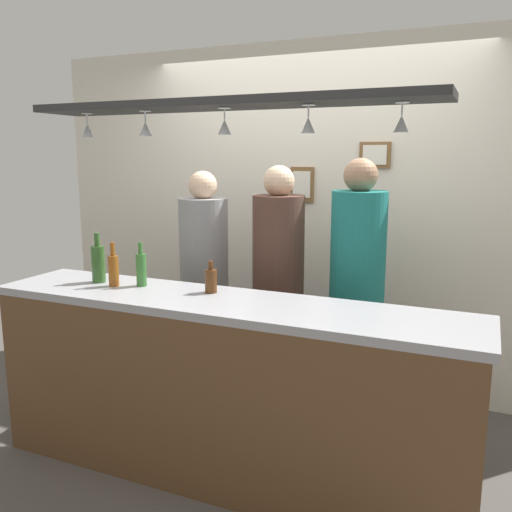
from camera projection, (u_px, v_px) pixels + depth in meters
ground_plane at (250, 443)px, 3.34m from camera, size 8.00×8.00×0.00m
back_wall at (308, 218)px, 4.09m from camera, size 4.40×0.06×2.60m
bar_counter at (209, 369)px, 2.76m from camera, size 2.70×0.55×1.02m
overhead_glass_rack at (224, 104)px, 2.69m from camera, size 2.20×0.36×0.04m
hanging_wineglass_far_left at (88, 130)px, 3.03m from camera, size 0.07×0.07×0.13m
hanging_wineglass_left at (145, 128)px, 2.86m from camera, size 0.07×0.07×0.13m
hanging_wineglass_center_left at (225, 126)px, 2.68m from camera, size 0.07×0.07×0.13m
hanging_wineglass_center at (308, 124)px, 2.52m from camera, size 0.07×0.07×0.13m
hanging_wineglass_center_right at (401, 123)px, 2.39m from camera, size 0.07×0.07×0.13m
person_left_grey_shirt at (204, 266)px, 3.74m from camera, size 0.34×0.34×1.67m
person_middle_brown_shirt at (278, 269)px, 3.52m from camera, size 0.34×0.34×1.71m
person_right_teal_shirt at (357, 272)px, 3.31m from camera, size 0.34×0.34×1.76m
bottle_champagne_green at (98, 263)px, 3.21m from camera, size 0.08×0.08×0.30m
bottle_beer_brown_stubby at (211, 280)px, 2.97m from camera, size 0.07×0.07×0.18m
bottle_beer_green_import at (141, 269)px, 3.12m from camera, size 0.06×0.06×0.26m
bottle_beer_amber_tall at (113, 269)px, 3.12m from camera, size 0.06×0.06×0.26m
picture_frame_crest at (302, 184)px, 4.02m from camera, size 0.18×0.02×0.26m
picture_frame_upper_small at (375, 155)px, 3.76m from camera, size 0.22×0.02×0.18m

